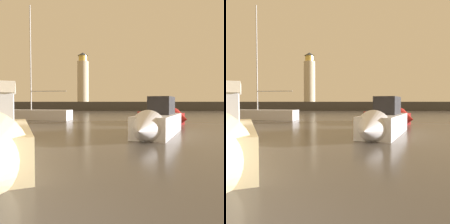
{
  "view_description": "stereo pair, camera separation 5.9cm",
  "coord_description": "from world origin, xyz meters",
  "views": [
    {
      "loc": [
        1.66,
        -2.26,
        1.83
      ],
      "look_at": [
        1.56,
        16.28,
        1.12
      ],
      "focal_mm": 37.33,
      "sensor_mm": 36.0,
      "label": 1
    },
    {
      "loc": [
        1.72,
        -2.25,
        1.83
      ],
      "look_at": [
        1.56,
        16.28,
        1.12
      ],
      "focal_mm": 37.33,
      "sensor_mm": 36.0,
      "label": 2
    }
  ],
  "objects": [
    {
      "name": "lighthouse",
      "position": [
        -5.93,
        56.16,
        7.98
      ],
      "size": [
        2.82,
        2.82,
        12.29
      ],
      "color": "beige",
      "rests_on": "breakwater"
    },
    {
      "name": "motorboat_1",
      "position": [
        6.32,
        18.59,
        0.63
      ],
      "size": [
        4.22,
        6.22,
        2.47
      ],
      "color": "#B21E1E",
      "rests_on": "ground_plane"
    },
    {
      "name": "breakwater",
      "position": [
        0.0,
        56.16,
        1.08
      ],
      "size": [
        65.61,
        6.51,
        2.16
      ],
      "primitive_type": "cube",
      "color": "#423F3D",
      "rests_on": "ground_plane"
    },
    {
      "name": "ground_plane",
      "position": [
        0.0,
        28.08,
        0.0
      ],
      "size": [
        220.0,
        220.0,
        0.0
      ],
      "primitive_type": "plane",
      "color": "#4C4742"
    },
    {
      "name": "motorboat_3",
      "position": [
        4.07,
        10.71,
        0.76
      ],
      "size": [
        4.42,
        7.26,
        2.47
      ],
      "color": "silver",
      "rests_on": "ground_plane"
    },
    {
      "name": "sailboat_moored",
      "position": [
        -6.68,
        23.25,
        0.61
      ],
      "size": [
        7.58,
        3.17,
        12.48
      ],
      "color": "silver",
      "rests_on": "ground_plane"
    }
  ]
}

